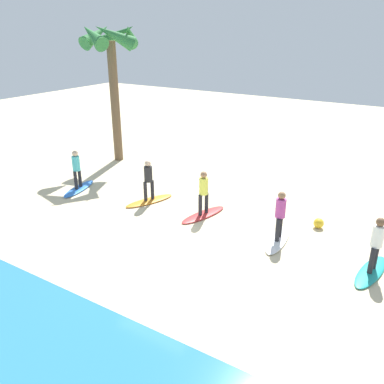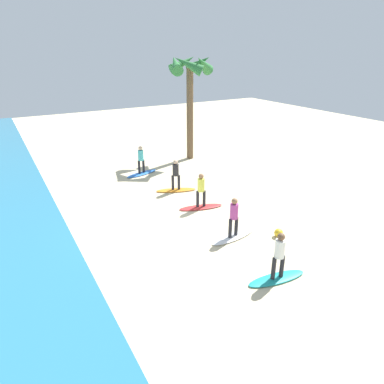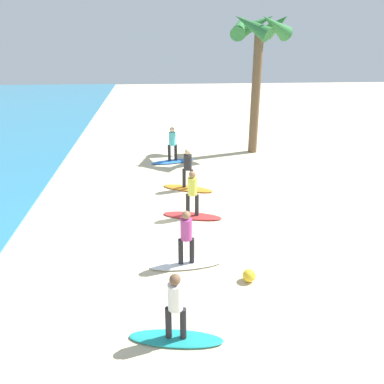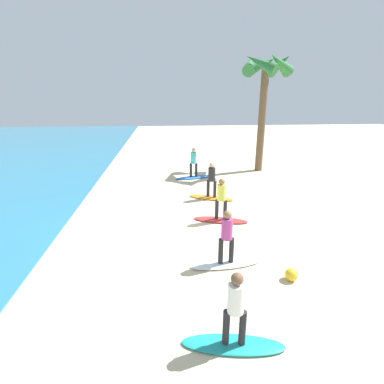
{
  "view_description": "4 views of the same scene",
  "coord_description": "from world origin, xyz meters",
  "px_view_note": "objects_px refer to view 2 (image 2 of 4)",
  "views": [
    {
      "loc": [
        -6.38,
        8.77,
        6.47
      ],
      "look_at": [
        0.7,
        -2.56,
        1.0
      ],
      "focal_mm": 37.86,
      "sensor_mm": 36.0,
      "label": 1
    },
    {
      "loc": [
        -12.24,
        4.92,
        7.04
      ],
      "look_at": [
        0.13,
        -2.24,
        1.07
      ],
      "focal_mm": 32.38,
      "sensor_mm": 36.0,
      "label": 2
    },
    {
      "loc": [
        -12.53,
        -2.11,
        6.64
      ],
      "look_at": [
        0.09,
        -2.86,
        1.11
      ],
      "focal_mm": 38.49,
      "sensor_mm": 36.0,
      "label": 3
    },
    {
      "loc": [
        -10.14,
        -1.0,
        4.97
      ],
      "look_at": [
        1.34,
        -1.85,
        0.9
      ],
      "focal_mm": 28.2,
      "sensor_mm": 36.0,
      "label": 4
    }
  ],
  "objects_px": {
    "surfboard_white": "(233,237)",
    "palm_tree": "(190,75)",
    "beach_ball": "(279,233)",
    "surfboard_red": "(201,207)",
    "surfboard_teal": "(276,278)",
    "surfer_red": "(201,188)",
    "surfer_blue": "(141,158)",
    "surfboard_orange": "(176,190)",
    "surfer_white": "(234,215)",
    "surfer_teal": "(279,253)",
    "surfer_orange": "(176,172)",
    "surfboard_blue": "(142,173)"
  },
  "relations": [
    {
      "from": "surfboard_white",
      "to": "palm_tree",
      "type": "height_order",
      "value": "palm_tree"
    },
    {
      "from": "beach_ball",
      "to": "surfboard_red",
      "type": "bearing_deg",
      "value": 18.4
    },
    {
      "from": "palm_tree",
      "to": "surfboard_white",
      "type": "bearing_deg",
      "value": 159.18
    },
    {
      "from": "surfboard_teal",
      "to": "surfer_red",
      "type": "bearing_deg",
      "value": -88.94
    },
    {
      "from": "surfboard_white",
      "to": "surfer_blue",
      "type": "distance_m",
      "value": 8.93
    },
    {
      "from": "palm_tree",
      "to": "surfboard_orange",
      "type": "bearing_deg",
      "value": 143.05
    },
    {
      "from": "surfboard_teal",
      "to": "palm_tree",
      "type": "xyz_separation_m",
      "value": [
        13.19,
        -4.27,
        5.42
      ]
    },
    {
      "from": "surfer_white",
      "to": "surfboard_red",
      "type": "bearing_deg",
      "value": -6.59
    },
    {
      "from": "surfboard_red",
      "to": "beach_ball",
      "type": "xyz_separation_m",
      "value": [
        -3.88,
        -1.29,
        0.13
      ]
    },
    {
      "from": "surfboard_teal",
      "to": "surfer_teal",
      "type": "relative_size",
      "value": 1.28
    },
    {
      "from": "surfer_teal",
      "to": "palm_tree",
      "type": "bearing_deg",
      "value": -17.95
    },
    {
      "from": "surfer_red",
      "to": "surfer_orange",
      "type": "distance_m",
      "value": 2.48
    },
    {
      "from": "surfboard_white",
      "to": "surfer_red",
      "type": "height_order",
      "value": "surfer_red"
    },
    {
      "from": "surfer_teal",
      "to": "surfer_red",
      "type": "relative_size",
      "value": 1.0
    },
    {
      "from": "surfer_blue",
      "to": "beach_ball",
      "type": "relative_size",
      "value": 4.71
    },
    {
      "from": "surfboard_red",
      "to": "surfer_red",
      "type": "relative_size",
      "value": 1.28
    },
    {
      "from": "surfer_teal",
      "to": "surfboard_red",
      "type": "bearing_deg",
      "value": -6.86
    },
    {
      "from": "surfer_teal",
      "to": "surfer_blue",
      "type": "relative_size",
      "value": 1.0
    },
    {
      "from": "beach_ball",
      "to": "surfer_blue",
      "type": "bearing_deg",
      "value": 10.98
    },
    {
      "from": "surfer_orange",
      "to": "beach_ball",
      "type": "relative_size",
      "value": 4.71
    },
    {
      "from": "surfer_orange",
      "to": "palm_tree",
      "type": "bearing_deg",
      "value": -36.95
    },
    {
      "from": "surfboard_red",
      "to": "surfer_red",
      "type": "distance_m",
      "value": 0.99
    },
    {
      "from": "surfer_teal",
      "to": "surfer_red",
      "type": "bearing_deg",
      "value": -6.86
    },
    {
      "from": "beach_ball",
      "to": "surfboard_orange",
      "type": "bearing_deg",
      "value": 11.74
    },
    {
      "from": "surfer_white",
      "to": "surfboard_blue",
      "type": "distance_m",
      "value": 8.93
    },
    {
      "from": "surfer_teal",
      "to": "surfer_orange",
      "type": "bearing_deg",
      "value": -4.64
    },
    {
      "from": "surfer_red",
      "to": "surfer_orange",
      "type": "xyz_separation_m",
      "value": [
        2.48,
        0.03,
        0.0
      ]
    },
    {
      "from": "surfboard_blue",
      "to": "beach_ball",
      "type": "xyz_separation_m",
      "value": [
        -9.72,
        -1.89,
        0.13
      ]
    },
    {
      "from": "surfboard_white",
      "to": "surfer_white",
      "type": "relative_size",
      "value": 1.28
    },
    {
      "from": "surfboard_white",
      "to": "surfer_blue",
      "type": "relative_size",
      "value": 1.28
    },
    {
      "from": "surfer_teal",
      "to": "surfboard_orange",
      "type": "distance_m",
      "value": 8.5
    },
    {
      "from": "surfboard_red",
      "to": "surfer_blue",
      "type": "bearing_deg",
      "value": -69.73
    },
    {
      "from": "surfboard_white",
      "to": "surfer_red",
      "type": "relative_size",
      "value": 1.28
    },
    {
      "from": "surfboard_red",
      "to": "surfboard_orange",
      "type": "bearing_deg",
      "value": -74.85
    },
    {
      "from": "surfboard_white",
      "to": "surfboard_orange",
      "type": "xyz_separation_m",
      "value": [
        5.5,
        -0.32,
        0.0
      ]
    },
    {
      "from": "surfer_teal",
      "to": "surfboard_red",
      "type": "xyz_separation_m",
      "value": [
        5.94,
        -0.71,
        -0.99
      ]
    },
    {
      "from": "surfboard_blue",
      "to": "surfer_blue",
      "type": "distance_m",
      "value": 0.99
    },
    {
      "from": "surfboard_red",
      "to": "palm_tree",
      "type": "xyz_separation_m",
      "value": [
        7.25,
        -3.56,
        5.42
      ]
    },
    {
      "from": "surfboard_orange",
      "to": "beach_ball",
      "type": "xyz_separation_m",
      "value": [
        -6.36,
        -1.32,
        0.13
      ]
    },
    {
      "from": "palm_tree",
      "to": "surfboard_red",
      "type": "bearing_deg",
      "value": 153.87
    },
    {
      "from": "surfer_teal",
      "to": "surfboard_white",
      "type": "relative_size",
      "value": 0.78
    },
    {
      "from": "surfboard_teal",
      "to": "surfer_orange",
      "type": "distance_m",
      "value": 8.5
    },
    {
      "from": "surfer_orange",
      "to": "surfboard_blue",
      "type": "height_order",
      "value": "surfer_orange"
    },
    {
      "from": "surfer_white",
      "to": "surfboard_red",
      "type": "relative_size",
      "value": 0.78
    },
    {
      "from": "surfer_orange",
      "to": "palm_tree",
      "type": "xyz_separation_m",
      "value": [
        4.77,
        -3.59,
        4.43
      ]
    },
    {
      "from": "surfboard_white",
      "to": "palm_tree",
      "type": "distance_m",
      "value": 12.25
    },
    {
      "from": "surfer_teal",
      "to": "beach_ball",
      "type": "xyz_separation_m",
      "value": [
        2.06,
        -2.0,
        -0.86
      ]
    },
    {
      "from": "surfer_white",
      "to": "beach_ball",
      "type": "distance_m",
      "value": 2.04
    },
    {
      "from": "surfer_white",
      "to": "surfboard_orange",
      "type": "xyz_separation_m",
      "value": [
        5.5,
        -0.32,
        -0.99
      ]
    },
    {
      "from": "palm_tree",
      "to": "surfer_red",
      "type": "bearing_deg",
      "value": 153.87
    }
  ]
}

